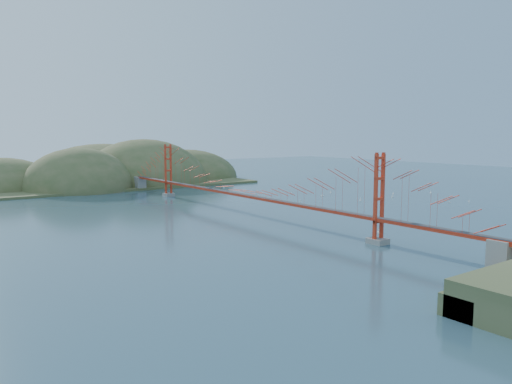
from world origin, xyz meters
TOP-DOWN VIEW (x-y plane):
  - ground at (0.00, 0.00)m, footprint 320.00×320.00m
  - bridge at (0.00, 0.18)m, footprint 2.20×94.40m
  - far_headlands at (2.21, 68.52)m, footprint 84.00×58.00m
  - sailboat_5 at (41.85, -13.19)m, footprint 0.58×0.58m
  - sailboat_1 at (27.60, 9.69)m, footprint 0.55×0.55m
  - sailboat_8 at (34.98, 27.07)m, footprint 0.60×0.60m
  - sailboat_12 at (18.95, 36.83)m, footprint 0.60×0.57m
  - sailboat_10 at (6.00, -25.17)m, footprint 0.55×0.59m
  - sailboat_16 at (28.38, 10.05)m, footprint 0.62×0.62m
  - sailboat_3 at (18.11, 5.90)m, footprint 0.50×0.40m
  - sailboat_9 at (53.41, -0.71)m, footprint 0.62×0.62m
  - sailboat_15 at (24.80, 16.68)m, footprint 0.48×0.57m
  - sailboat_2 at (39.14, -0.91)m, footprint 0.65×0.55m
  - sailboat_17 at (50.47, 14.01)m, footprint 0.55×0.50m
  - sailboat_14 at (29.76, -0.04)m, footprint 0.61×0.61m
  - sailboat_13 at (46.02, -14.92)m, footprint 0.53×0.53m
  - sailboat_0 at (10.03, -20.78)m, footprint 0.51×0.57m
  - sailboat_7 at (25.73, 23.34)m, footprint 0.63×0.58m
  - sailboat_4 at (34.09, 13.19)m, footprint 0.62×0.62m
  - sailboat_extra_0 at (44.53, 3.20)m, footprint 0.53×0.53m

SIDE VIEW (x-z plane):
  - ground at x=0.00m, z-range 0.00..0.00m
  - far_headlands at x=2.21m, z-range -12.50..12.50m
  - sailboat_13 at x=46.02m, z-range -0.15..0.42m
  - sailboat_3 at x=18.11m, z-range -0.15..0.43m
  - sailboat_1 at x=27.60m, z-range -0.15..0.43m
  - sailboat_extra_0 at x=44.53m, z-range -0.16..0.43m
  - sailboat_17 at x=50.47m, z-range -0.17..0.46m
  - sailboat_8 at x=34.98m, z-range -0.17..0.46m
  - sailboat_0 at x=10.03m, z-range -0.18..0.47m
  - sailboat_9 at x=53.41m, z-range -0.18..0.47m
  - sailboat_5 at x=41.85m, z-range -0.18..0.48m
  - sailboat_16 at x=28.38m, z-range -0.18..0.48m
  - sailboat_15 at x=24.80m, z-range -0.18..0.48m
  - sailboat_10 at x=6.00m, z-range -0.18..0.48m
  - sailboat_14 at x=29.76m, z-range -0.19..0.49m
  - sailboat_12 at x=18.95m, z-range -0.19..0.49m
  - sailboat_4 at x=34.09m, z-range -0.20..0.50m
  - sailboat_7 at x=25.73m, z-range -0.20..0.51m
  - sailboat_2 at x=39.14m, z-range -0.21..0.53m
  - bridge at x=0.00m, z-range 1.01..13.01m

